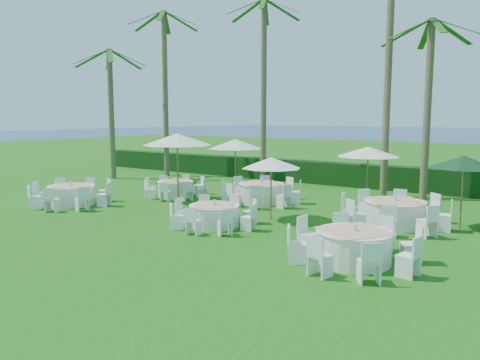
% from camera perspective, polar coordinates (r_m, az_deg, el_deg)
% --- Properties ---
extents(ground, '(120.00, 120.00, 0.00)m').
position_cam_1_polar(ground, '(16.02, -7.51, -5.50)').
color(ground, '#17530E').
rests_on(ground, ground).
extents(hedge, '(34.00, 1.00, 1.20)m').
position_cam_1_polar(hedge, '(25.93, 10.59, 0.83)').
color(hedge, black).
rests_on(hedge, ground).
extents(banquet_table_a, '(3.25, 3.25, 1.00)m').
position_cam_1_polar(banquet_table_a, '(20.62, -19.86, -1.69)').
color(banquet_table_a, silver).
rests_on(banquet_table_a, ground).
extents(banquet_table_b, '(2.94, 2.94, 0.90)m').
position_cam_1_polar(banquet_table_b, '(15.68, -3.15, -4.27)').
color(banquet_table_b, silver).
rests_on(banquet_table_b, ground).
extents(banquet_table_c, '(3.32, 3.32, 1.00)m').
position_cam_1_polar(banquet_table_c, '(12.13, 13.71, -7.81)').
color(banquet_table_c, silver).
rests_on(banquet_table_c, ground).
extents(banquet_table_d, '(2.80, 2.80, 0.88)m').
position_cam_1_polar(banquet_table_d, '(21.70, -7.85, -1.01)').
color(banquet_table_d, silver).
rests_on(banquet_table_d, ground).
extents(banquet_table_e, '(3.32, 3.32, 1.01)m').
position_cam_1_polar(banquet_table_e, '(19.96, 2.58, -1.52)').
color(banquet_table_e, silver).
rests_on(banquet_table_e, ground).
extents(banquet_table_f, '(3.52, 3.52, 1.05)m').
position_cam_1_polar(banquet_table_f, '(16.45, 18.31, -3.82)').
color(banquet_table_f, silver).
rests_on(banquet_table_f, ground).
extents(umbrella_a, '(2.96, 2.96, 2.95)m').
position_cam_1_polar(umbrella_a, '(20.21, -7.66, 4.93)').
color(umbrella_a, brown).
rests_on(umbrella_a, ground).
extents(umbrella_b, '(2.12, 2.12, 2.23)m').
position_cam_1_polar(umbrella_b, '(16.46, 3.83, 2.09)').
color(umbrella_b, brown).
rests_on(umbrella_b, ground).
extents(umbrella_c, '(2.56, 2.56, 2.61)m').
position_cam_1_polar(umbrella_c, '(22.03, -0.57, 4.41)').
color(umbrella_c, brown).
rests_on(umbrella_c, ground).
extents(umbrella_d, '(2.60, 2.60, 2.42)m').
position_cam_1_polar(umbrella_d, '(20.06, 15.36, 3.34)').
color(umbrella_d, brown).
rests_on(umbrella_d, ground).
extents(umbrella_green, '(2.13, 2.13, 2.41)m').
position_cam_1_polar(umbrella_green, '(16.68, 25.62, 1.99)').
color(umbrella_green, brown).
rests_on(umbrella_green, ground).
extents(palm_a, '(4.40, 4.13, 9.93)m').
position_cam_1_polar(palm_a, '(29.36, -9.11, 11.10)').
color(palm_a, brown).
rests_on(palm_a, ground).
extents(palm_b, '(4.40, 4.02, 10.04)m').
position_cam_1_polar(palm_b, '(26.67, 2.91, 11.66)').
color(palm_b, brown).
rests_on(palm_b, ground).
extents(palm_c, '(4.39, 4.21, 12.24)m').
position_cam_1_polar(palm_c, '(22.38, 17.71, 14.96)').
color(palm_c, brown).
rests_on(palm_c, ground).
extents(palm_d, '(4.41, 4.10, 7.80)m').
position_cam_1_polar(palm_d, '(22.10, 21.93, 8.97)').
color(palm_d, brown).
rests_on(palm_d, ground).
extents(palm_f, '(4.18, 4.39, 7.53)m').
position_cam_1_polar(palm_f, '(28.70, -15.44, 8.54)').
color(palm_f, brown).
rests_on(palm_f, ground).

